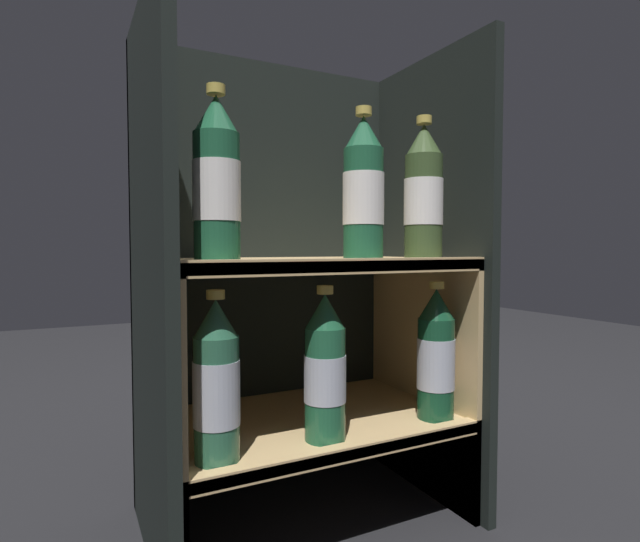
% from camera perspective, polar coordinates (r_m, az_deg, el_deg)
% --- Properties ---
extents(fridge_back_wall, '(0.59, 0.02, 0.92)m').
position_cam_1_polar(fridge_back_wall, '(1.12, -5.54, -0.47)').
color(fridge_back_wall, black).
rests_on(fridge_back_wall, ground_plane).
extents(fridge_side_left, '(0.02, 0.39, 0.92)m').
position_cam_1_polar(fridge_side_left, '(0.86, -18.85, -1.50)').
color(fridge_side_left, black).
rests_on(fridge_side_left, ground_plane).
extents(fridge_side_right, '(0.02, 0.39, 0.92)m').
position_cam_1_polar(fridge_side_right, '(1.10, 12.12, -0.56)').
color(fridge_side_right, black).
rests_on(fridge_side_right, ground_plane).
extents(shelf_lower, '(0.55, 0.35, 0.20)m').
position_cam_1_polar(shelf_lower, '(1.00, -1.16, -18.45)').
color(shelf_lower, tan).
rests_on(shelf_lower, ground_plane).
extents(shelf_upper, '(0.55, 0.35, 0.51)m').
position_cam_1_polar(shelf_upper, '(0.95, -1.25, -6.95)').
color(shelf_upper, tan).
rests_on(shelf_upper, ground_plane).
extents(bottle_upper_front_0, '(0.07, 0.07, 0.26)m').
position_cam_1_polar(bottle_upper_front_0, '(0.77, -11.72, 9.86)').
color(bottle_upper_front_0, '#1E5638').
rests_on(bottle_upper_front_0, shelf_upper).
extents(bottle_upper_front_1, '(0.07, 0.07, 0.26)m').
position_cam_1_polar(bottle_upper_front_1, '(0.87, 4.98, 9.04)').
color(bottle_upper_front_1, '#1E5638').
rests_on(bottle_upper_front_1, shelf_upper).
extents(bottle_upper_front_2, '(0.07, 0.07, 0.26)m').
position_cam_1_polar(bottle_upper_front_2, '(0.95, 11.74, 8.50)').
color(bottle_upper_front_2, '#384C28').
rests_on(bottle_upper_front_2, shelf_upper).
extents(bottle_lower_front_0, '(0.07, 0.07, 0.26)m').
position_cam_1_polar(bottle_lower_front_0, '(0.79, -11.75, -12.58)').
color(bottle_lower_front_0, '#285B42').
rests_on(bottle_lower_front_0, shelf_lower).
extents(bottle_lower_front_1, '(0.07, 0.07, 0.26)m').
position_cam_1_polar(bottle_lower_front_1, '(0.86, 0.58, -11.28)').
color(bottle_lower_front_1, '#1E5638').
rests_on(bottle_lower_front_1, shelf_lower).
extents(bottle_lower_front_2, '(0.07, 0.07, 0.26)m').
position_cam_1_polar(bottle_lower_front_2, '(0.99, 13.10, -9.52)').
color(bottle_lower_front_2, '#144228').
rests_on(bottle_lower_front_2, shelf_lower).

